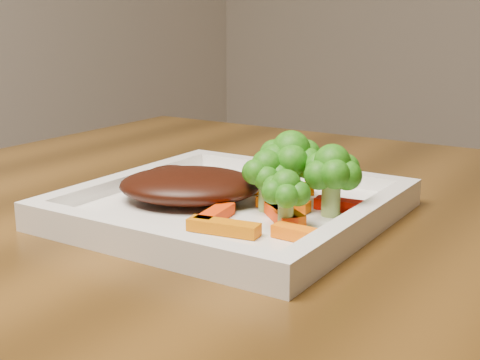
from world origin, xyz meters
The scene contains 14 objects.
plate centered at (-0.53, -0.19, 0.76)m, with size 0.27×0.27×0.01m, color white.
steak centered at (-0.57, -0.20, 0.78)m, with size 0.13×0.10×0.03m, color black.
broccoli_0 centered at (-0.48, -0.16, 0.80)m, with size 0.07×0.07×0.07m, color #326B11, non-canonical shape.
broccoli_1 centered at (-0.44, -0.17, 0.79)m, with size 0.06×0.06×0.06m, color #2E6310, non-canonical shape.
broccoli_2 centered at (-0.45, -0.22, 0.79)m, with size 0.05×0.05×0.06m, color #277814, non-canonical shape.
broccoli_3 centered at (-0.49, -0.19, 0.79)m, with size 0.05×0.05×0.06m, color #126F13, non-canonical shape.
carrot_0 centered at (-0.49, -0.26, 0.77)m, with size 0.06×0.02×0.01m, color #CA6503.
carrot_1 centered at (-0.43, -0.24, 0.77)m, with size 0.05×0.01×0.01m, color #FA6904.
carrot_2 centered at (-0.51, -0.24, 0.77)m, with size 0.05×0.01×0.01m, color #E93203.
carrot_3 centered at (-0.43, -0.15, 0.77)m, with size 0.05×0.01×0.01m, color #FF1404.
carrot_4 centered at (-0.51, -0.13, 0.77)m, with size 0.06×0.02×0.01m, color #D25703.
carrot_5 centered at (-0.47, -0.21, 0.77)m, with size 0.05×0.01×0.01m, color #FF3C04.
carrot_6 centered at (-0.48, -0.18, 0.77)m, with size 0.05×0.01×0.01m, color #E25A03.
carrot_7 centered at (-0.47, -0.20, 0.77)m, with size 0.06×0.02×0.01m, color #FF5C04.
Camera 1 is at (-0.20, -0.68, 0.94)m, focal length 50.00 mm.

